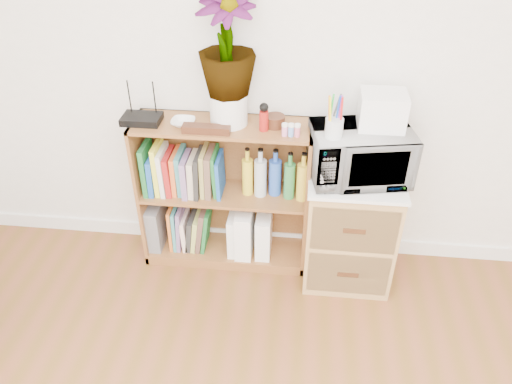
# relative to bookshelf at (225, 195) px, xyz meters

# --- Properties ---
(skirting_board) EXTENTS (4.00, 0.02, 0.10)m
(skirting_board) POSITION_rel_bookshelf_xyz_m (0.35, 0.14, -0.42)
(skirting_board) COLOR white
(skirting_board) RESTS_ON ground
(bookshelf) EXTENTS (1.00, 0.30, 0.95)m
(bookshelf) POSITION_rel_bookshelf_xyz_m (0.00, 0.00, 0.00)
(bookshelf) COLOR brown
(bookshelf) RESTS_ON ground
(wicker_unit) EXTENTS (0.50, 0.45, 0.70)m
(wicker_unit) POSITION_rel_bookshelf_xyz_m (0.75, -0.08, -0.12)
(wicker_unit) COLOR #9E7542
(wicker_unit) RESTS_ON ground
(microwave) EXTENTS (0.57, 0.44, 0.28)m
(microwave) POSITION_rel_bookshelf_xyz_m (0.75, -0.08, 0.39)
(microwave) COLOR white
(microwave) RESTS_ON wicker_unit
(pen_cup) EXTENTS (0.09, 0.09, 0.10)m
(pen_cup) POSITION_rel_bookshelf_xyz_m (0.60, -0.17, 0.58)
(pen_cup) COLOR silver
(pen_cup) RESTS_ON microwave
(small_appliance) EXTENTS (0.23, 0.19, 0.18)m
(small_appliance) POSITION_rel_bookshelf_xyz_m (0.84, -0.03, 0.62)
(small_appliance) COLOR white
(small_appliance) RESTS_ON microwave
(router) EXTENTS (0.21, 0.14, 0.04)m
(router) POSITION_rel_bookshelf_xyz_m (-0.44, -0.02, 0.49)
(router) COLOR black
(router) RESTS_ON bookshelf
(white_bowl) EXTENTS (0.13, 0.13, 0.03)m
(white_bowl) POSITION_rel_bookshelf_xyz_m (-0.20, -0.03, 0.49)
(white_bowl) COLOR white
(white_bowl) RESTS_ON bookshelf
(plant_pot) EXTENTS (0.20, 0.20, 0.17)m
(plant_pot) POSITION_rel_bookshelf_xyz_m (0.04, 0.02, 0.56)
(plant_pot) COLOR white
(plant_pot) RESTS_ON bookshelf
(potted_plant) EXTENTS (0.30, 0.30, 0.54)m
(potted_plant) POSITION_rel_bookshelf_xyz_m (0.04, 0.02, 0.92)
(potted_plant) COLOR #2E6628
(potted_plant) RESTS_ON plant_pot
(trinket_box) EXTENTS (0.25, 0.06, 0.04)m
(trinket_box) POSITION_rel_bookshelf_xyz_m (-0.06, -0.10, 0.50)
(trinket_box) COLOR #331A0E
(trinket_box) RESTS_ON bookshelf
(kokeshi_doll) EXTENTS (0.05, 0.05, 0.11)m
(kokeshi_doll) POSITION_rel_bookshelf_xyz_m (0.24, -0.04, 0.53)
(kokeshi_doll) COLOR maroon
(kokeshi_doll) RESTS_ON bookshelf
(wooden_bowl) EXTENTS (0.11, 0.11, 0.06)m
(wooden_bowl) POSITION_rel_bookshelf_xyz_m (0.29, 0.01, 0.51)
(wooden_bowl) COLOR #3B1E10
(wooden_bowl) RESTS_ON bookshelf
(paint_jars) EXTENTS (0.12, 0.04, 0.06)m
(paint_jars) POSITION_rel_bookshelf_xyz_m (0.38, -0.09, 0.50)
(paint_jars) COLOR #CC7190
(paint_jars) RESTS_ON bookshelf
(file_box) EXTENTS (0.09, 0.24, 0.30)m
(file_box) POSITION_rel_bookshelf_xyz_m (-0.45, 0.00, -0.25)
(file_box) COLOR slate
(file_box) RESTS_ON bookshelf
(magazine_holder_left) EXTENTS (0.09, 0.22, 0.27)m
(magazine_holder_left) POSITION_rel_bookshelf_xyz_m (0.07, -0.01, -0.27)
(magazine_holder_left) COLOR white
(magazine_holder_left) RESTS_ON bookshelf
(magazine_holder_mid) EXTENTS (0.10, 0.25, 0.32)m
(magazine_holder_mid) POSITION_rel_bookshelf_xyz_m (0.12, -0.01, -0.25)
(magazine_holder_mid) COLOR white
(magazine_holder_mid) RESTS_ON bookshelf
(magazine_holder_right) EXTENTS (0.09, 0.23, 0.29)m
(magazine_holder_right) POSITION_rel_bookshelf_xyz_m (0.24, -0.01, -0.26)
(magazine_holder_right) COLOR white
(magazine_holder_right) RESTS_ON bookshelf
(cookbooks) EXTENTS (0.45, 0.20, 0.31)m
(cookbooks) POSITION_rel_bookshelf_xyz_m (-0.24, 0.00, 0.16)
(cookbooks) COLOR #1C6B30
(cookbooks) RESTS_ON bookshelf
(liquor_bottles) EXTENTS (0.39, 0.07, 0.30)m
(liquor_bottles) POSITION_rel_bookshelf_xyz_m (0.30, 0.00, 0.17)
(liquor_bottles) COLOR gold
(liquor_bottles) RESTS_ON bookshelf
(lower_books) EXTENTS (0.26, 0.19, 0.30)m
(lower_books) POSITION_rel_bookshelf_xyz_m (-0.23, 0.00, -0.27)
(lower_books) COLOR orange
(lower_books) RESTS_ON bookshelf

